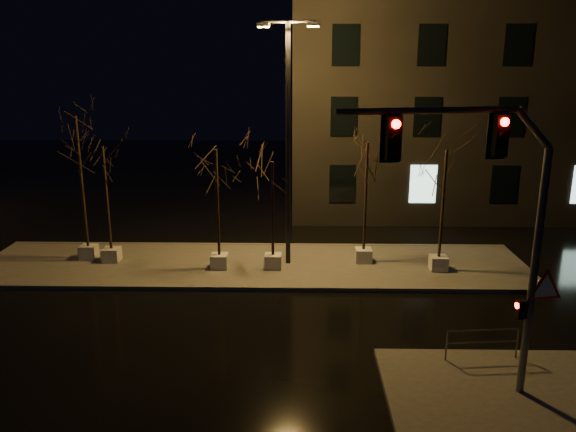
{
  "coord_description": "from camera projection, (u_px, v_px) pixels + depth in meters",
  "views": [
    {
      "loc": [
        1.84,
        -15.4,
        7.94
      ],
      "look_at": [
        1.46,
        3.56,
        2.8
      ],
      "focal_mm": 35.0,
      "sensor_mm": 36.0,
      "label": 1
    }
  ],
  "objects": [
    {
      "name": "ground",
      "position": [
        238.0,
        336.0,
        16.98
      ],
      "size": [
        90.0,
        90.0,
        0.0
      ],
      "primitive_type": "plane",
      "color": "black",
      "rests_on": "ground"
    },
    {
      "name": "median",
      "position": [
        253.0,
        265.0,
        22.75
      ],
      "size": [
        22.0,
        5.0,
        0.15
      ],
      "primitive_type": "cube",
      "color": "#4B4743",
      "rests_on": "ground"
    },
    {
      "name": "sidewalk_corner",
      "position": [
        534.0,
        404.0,
        13.44
      ],
      "size": [
        7.0,
        5.0,
        0.15
      ],
      "primitive_type": "cube",
      "color": "#4B4743",
      "rests_on": "ground"
    },
    {
      "name": "building",
      "position": [
        512.0,
        72.0,
        32.12
      ],
      "size": [
        25.0,
        12.0,
        15.0
      ],
      "primitive_type": "cube",
      "color": "black",
      "rests_on": "ground"
    },
    {
      "name": "tree_0",
      "position": [
        79.0,
        149.0,
        22.1
      ],
      "size": [
        1.8,
        1.8,
        6.02
      ],
      "color": "beige",
      "rests_on": "median"
    },
    {
      "name": "tree_1",
      "position": [
        105.0,
        173.0,
        22.03
      ],
      "size": [
        1.8,
        1.8,
        4.83
      ],
      "color": "beige",
      "rests_on": "median"
    },
    {
      "name": "tree_2",
      "position": [
        217.0,
        177.0,
        21.28
      ],
      "size": [
        1.8,
        1.8,
        4.84
      ],
      "color": "beige",
      "rests_on": "median"
    },
    {
      "name": "tree_3",
      "position": [
        272.0,
        186.0,
        21.37
      ],
      "size": [
        1.8,
        1.8,
        4.34
      ],
      "color": "beige",
      "rests_on": "median"
    },
    {
      "name": "tree_4",
      "position": [
        367.0,
        170.0,
        21.91
      ],
      "size": [
        1.8,
        1.8,
        5.0
      ],
      "color": "beige",
      "rests_on": "median"
    },
    {
      "name": "tree_5",
      "position": [
        445.0,
        178.0,
        21.06
      ],
      "size": [
        1.8,
        1.8,
        4.84
      ],
      "color": "beige",
      "rests_on": "median"
    },
    {
      "name": "traffic_signal_mast",
      "position": [
        496.0,
        215.0,
        12.44
      ],
      "size": [
        5.59,
        1.21,
        6.94
      ],
      "rotation": [
        0.0,
        0.0,
        0.21
      ],
      "color": "#53565A",
      "rests_on": "sidewalk_corner"
    },
    {
      "name": "streetlight_main",
      "position": [
        288.0,
        130.0,
        21.37
      ],
      "size": [
        2.33,
        0.66,
        9.34
      ],
      "rotation": [
        0.0,
        0.0,
        -0.18
      ],
      "color": "black",
      "rests_on": "median"
    },
    {
      "name": "guard_rail_a",
      "position": [
        482.0,
        340.0,
        15.21
      ],
      "size": [
        2.01,
        0.23,
        0.87
      ],
      "rotation": [
        0.0,
        0.0,
        0.09
      ],
      "color": "#53565A",
      "rests_on": "sidewalk_corner"
    }
  ]
}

